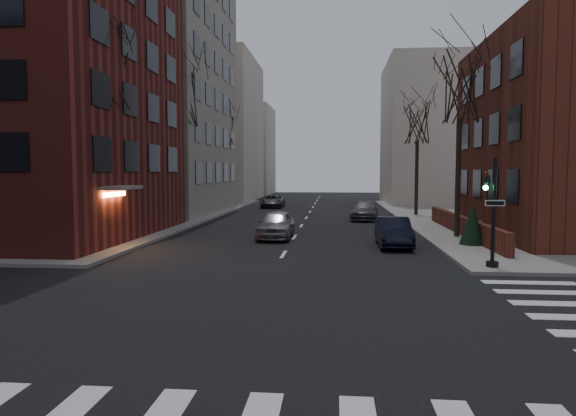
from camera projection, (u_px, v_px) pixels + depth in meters
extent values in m
plane|color=black|center=(225.00, 348.00, 10.60)|extent=(160.00, 160.00, 0.00)
cube|color=maroon|center=(7.00, 72.00, 27.76)|extent=(15.00, 15.00, 18.00)
cube|color=gray|center=(116.00, 53.00, 44.93)|extent=(18.00, 18.00, 28.00)
cube|color=#5F271B|center=(462.00, 225.00, 28.58)|extent=(0.35, 16.00, 1.00)
cube|color=beige|center=(201.00, 130.00, 65.96)|extent=(14.00, 16.00, 18.00)
cube|color=beige|center=(448.00, 133.00, 58.33)|extent=(14.00, 14.00, 16.00)
cube|color=beige|center=(241.00, 151.00, 82.80)|extent=(10.00, 12.00, 14.00)
cylinder|color=black|center=(494.00, 212.00, 18.66)|extent=(0.14, 0.14, 4.00)
cylinder|color=black|center=(492.00, 264.00, 18.79)|extent=(0.44, 0.44, 0.20)
imported|color=black|center=(487.00, 189.00, 18.62)|extent=(0.16, 0.20, 1.00)
sphere|color=#19FF4C|center=(486.00, 188.00, 18.57)|extent=(0.18, 0.18, 0.18)
cube|color=white|center=(495.00, 203.00, 18.51)|extent=(0.70, 0.03, 0.22)
cylinder|color=#2D231C|center=(109.00, 175.00, 25.06)|extent=(0.28, 0.28, 6.65)
cylinder|color=#2D231C|center=(182.00, 171.00, 36.97)|extent=(0.28, 0.28, 7.00)
cylinder|color=#2D231C|center=(224.00, 175.00, 50.90)|extent=(0.28, 0.28, 6.30)
cylinder|color=#2D231C|center=(458.00, 178.00, 27.44)|extent=(0.28, 0.28, 6.30)
cylinder|color=#2D231C|center=(417.00, 178.00, 41.36)|extent=(0.28, 0.28, 5.95)
cylinder|color=black|center=(172.00, 179.00, 32.98)|extent=(0.12, 0.12, 6.00)
sphere|color=#FFA54C|center=(172.00, 131.00, 32.76)|extent=(0.36, 0.36, 0.36)
cylinder|color=black|center=(233.00, 176.00, 52.84)|extent=(0.12, 0.12, 6.00)
sphere|color=#FFA54C|center=(233.00, 146.00, 52.62)|extent=(0.36, 0.36, 0.36)
imported|color=black|center=(393.00, 232.00, 24.81)|extent=(1.53, 4.31, 1.42)
imported|color=gray|center=(276.00, 224.00, 27.94)|extent=(1.85, 4.50, 1.53)
imported|color=#434349|center=(364.00, 211.00, 38.61)|extent=(2.43, 4.93, 1.38)
imported|color=#414146|center=(273.00, 201.00, 51.84)|extent=(2.16, 4.65, 1.29)
cube|color=silver|center=(479.00, 229.00, 26.91)|extent=(0.54, 0.67, 0.95)
cone|color=black|center=(472.00, 224.00, 24.50)|extent=(1.19, 1.19, 1.96)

